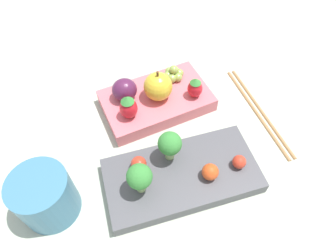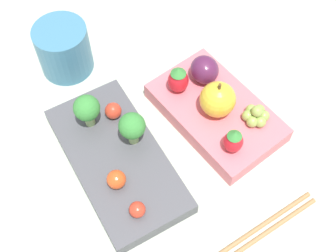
{
  "view_description": "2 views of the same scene",
  "coord_description": "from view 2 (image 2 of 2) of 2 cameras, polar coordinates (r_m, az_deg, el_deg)",
  "views": [
    {
      "loc": [
        0.09,
        0.27,
        0.41
      ],
      "look_at": [
        0.01,
        -0.0,
        0.04
      ],
      "focal_mm": 32.0,
      "sensor_mm": 36.0,
      "label": 1
    },
    {
      "loc": [
        -0.27,
        0.15,
        0.55
      ],
      "look_at": [
        0.01,
        -0.0,
        0.04
      ],
      "focal_mm": 50.0,
      "sensor_mm": 36.0,
      "label": 2
    }
  ],
  "objects": [
    {
      "name": "broccoli_floret_0",
      "position": [
        0.6,
        -9.86,
        2.07
      ],
      "size": [
        0.03,
        0.03,
        0.05
      ],
      "color": "#93B770",
      "rests_on": "bento_box_savoury"
    },
    {
      "name": "plum",
      "position": [
        0.65,
        4.47,
        6.88
      ],
      "size": [
        0.04,
        0.04,
        0.04
      ],
      "color": "#511E42",
      "rests_on": "bento_box_fruit"
    },
    {
      "name": "apple",
      "position": [
        0.61,
        6.08,
        3.25
      ],
      "size": [
        0.05,
        0.05,
        0.06
      ],
      "color": "gold",
      "rests_on": "bento_box_fruit"
    },
    {
      "name": "grape_cluster",
      "position": [
        0.63,
        10.66,
        1.3
      ],
      "size": [
        0.04,
        0.03,
        0.03
      ],
      "color": "#8EA84C",
      "rests_on": "bento_box_fruit"
    },
    {
      "name": "bento_box_savoury",
      "position": [
        0.61,
        -6.2,
        -4.11
      ],
      "size": [
        0.22,
        0.11,
        0.02
      ],
      "color": "#4C4C51",
      "rests_on": "ground_plane"
    },
    {
      "name": "cherry_tomato_2",
      "position": [
        0.57,
        -6.32,
        -6.49
      ],
      "size": [
        0.02,
        0.02,
        0.02
      ],
      "color": "#DB4C1E",
      "rests_on": "bento_box_savoury"
    },
    {
      "name": "cherry_tomato_0",
      "position": [
        0.56,
        -3.77,
        -10.13
      ],
      "size": [
        0.02,
        0.02,
        0.02
      ],
      "color": "red",
      "rests_on": "bento_box_savoury"
    },
    {
      "name": "ground_plane",
      "position": [
        0.63,
        0.54,
        -2.56
      ],
      "size": [
        4.0,
        4.0,
        0.0
      ],
      "primitive_type": "plane",
      "color": "#ADB7A3"
    },
    {
      "name": "bento_box_fruit",
      "position": [
        0.65,
        5.85,
        1.65
      ],
      "size": [
        0.2,
        0.14,
        0.03
      ],
      "color": "#DB6670",
      "rests_on": "ground_plane"
    },
    {
      "name": "chopsticks_pair",
      "position": [
        0.58,
        9.53,
        -13.61
      ],
      "size": [
        0.03,
        0.21,
        0.01
      ],
      "color": "#A37547",
      "rests_on": "ground_plane"
    },
    {
      "name": "broccoli_floret_1",
      "position": [
        0.58,
        -4.4,
        -0.09
      ],
      "size": [
        0.03,
        0.03,
        0.05
      ],
      "color": "#93B770",
      "rests_on": "bento_box_savoury"
    },
    {
      "name": "strawberry_0",
      "position": [
        0.63,
        1.25,
        5.7
      ],
      "size": [
        0.03,
        0.03,
        0.04
      ],
      "color": "red",
      "rests_on": "bento_box_fruit"
    },
    {
      "name": "cherry_tomato_1",
      "position": [
        0.63,
        -6.7,
        1.86
      ],
      "size": [
        0.02,
        0.02,
        0.02
      ],
      "color": "red",
      "rests_on": "bento_box_savoury"
    },
    {
      "name": "strawberry_1",
      "position": [
        0.59,
        7.98,
        -1.79
      ],
      "size": [
        0.03,
        0.03,
        0.04
      ],
      "color": "red",
      "rests_on": "bento_box_fruit"
    },
    {
      "name": "drinking_cup",
      "position": [
        0.7,
        -12.6,
        9.15
      ],
      "size": [
        0.08,
        0.08,
        0.08
      ],
      "color": "teal",
      "rests_on": "ground_plane"
    }
  ]
}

